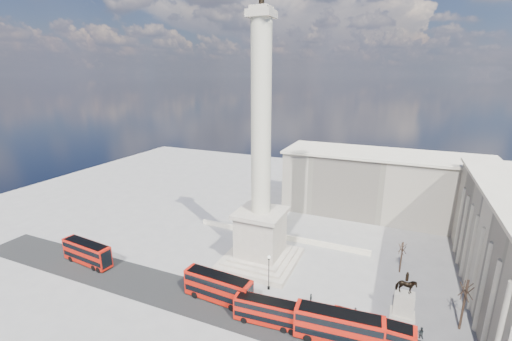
{
  "coord_description": "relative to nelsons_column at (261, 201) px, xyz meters",
  "views": [
    {
      "loc": [
        23.2,
        -51.0,
        35.8
      ],
      "look_at": [
        0.0,
        2.73,
        19.41
      ],
      "focal_mm": 24.0,
      "sensor_mm": 36.0,
      "label": 1
    }
  ],
  "objects": [
    {
      "name": "nelsons_column",
      "position": [
        0.0,
        0.0,
        0.0
      ],
      "size": [
        14.0,
        14.0,
        49.85
      ],
      "color": "#B5A997",
      "rests_on": "ground"
    },
    {
      "name": "building_northeast",
      "position": [
        20.0,
        35.0,
        -4.59
      ],
      "size": [
        51.0,
        17.0,
        16.6
      ],
      "color": "beige",
      "rests_on": "ground"
    },
    {
      "name": "balustrade_wall",
      "position": [
        0.0,
        11.0,
        -12.37
      ],
      "size": [
        40.0,
        0.6,
        1.1
      ],
      "primitive_type": "cube",
      "color": "beige",
      "rests_on": "ground"
    },
    {
      "name": "bare_tree_far",
      "position": [
        25.51,
        6.88,
        -7.76
      ],
      "size": [
        1.6,
        1.6,
        6.54
      ],
      "rotation": [
        0.0,
        0.0,
        0.35
      ],
      "color": "#332319",
      "rests_on": "ground"
    },
    {
      "name": "victorian_lamp",
      "position": [
        4.79,
        -7.84,
        -9.11
      ],
      "size": [
        0.55,
        0.55,
        6.47
      ],
      "rotation": [
        0.0,
        0.0,
        -0.24
      ],
      "color": "black",
      "rests_on": "ground"
    },
    {
      "name": "pedestrian_standing",
      "position": [
        28.6,
        -9.99,
        -12.04
      ],
      "size": [
        0.87,
        0.69,
        1.76
      ],
      "primitive_type": "imported",
      "rotation": [
        0.0,
        0.0,
        3.12
      ],
      "color": "#222827",
      "rests_on": "ground"
    },
    {
      "name": "red_bus_c",
      "position": [
        18.07,
        -15.45,
        -10.37
      ],
      "size": [
        12.15,
        3.7,
        4.85
      ],
      "rotation": [
        0.0,
        0.0,
        0.08
      ],
      "color": "#BB1509",
      "rests_on": "ground"
    },
    {
      "name": "bare_tree_near",
      "position": [
        33.91,
        -5.77,
        -6.19
      ],
      "size": [
        1.95,
        1.95,
        8.54
      ],
      "rotation": [
        0.0,
        0.0,
        -0.22
      ],
      "color": "#332319",
      "rests_on": "ground"
    },
    {
      "name": "asphalt_road",
      "position": [
        5.0,
        -15.0,
        -12.91
      ],
      "size": [
        120.0,
        9.0,
        0.01
      ],
      "primitive_type": "cube",
      "color": "black",
      "rests_on": "ground"
    },
    {
      "name": "ground",
      "position": [
        0.0,
        -5.0,
        -12.92
      ],
      "size": [
        180.0,
        180.0,
        0.0
      ],
      "primitive_type": "plane",
      "color": "gray",
      "rests_on": "ground"
    },
    {
      "name": "pedestrian_walking",
      "position": [
        19.58,
        -9.56,
        -11.97
      ],
      "size": [
        0.81,
        0.67,
        1.9
      ],
      "primitive_type": "imported",
      "rotation": [
        0.0,
        0.0,
        0.37
      ],
      "color": "#222827",
      "rests_on": "ground"
    },
    {
      "name": "pedestrian_crossing",
      "position": [
        12.4,
        -8.4,
        -12.14
      ],
      "size": [
        0.72,
        0.99,
        1.56
      ],
      "primitive_type": "imported",
      "rotation": [
        0.0,
        0.0,
        1.99
      ],
      "color": "#222827",
      "rests_on": "ground"
    },
    {
      "name": "red_bus_b",
      "position": [
        7.75,
        -15.86,
        -10.79
      ],
      "size": [
        10.14,
        3.04,
        4.05
      ],
      "rotation": [
        0.0,
        0.0,
        0.07
      ],
      "color": "#BB1509",
      "rests_on": "ground"
    },
    {
      "name": "red_bus_a",
      "position": [
        -1.57,
        -14.01,
        -10.42
      ],
      "size": [
        11.87,
        3.41,
        4.76
      ],
      "rotation": [
        0.0,
        0.0,
        -0.06
      ],
      "color": "#BB1509",
      "rests_on": "ground"
    },
    {
      "name": "bare_tree_mid",
      "position": [
        37.33,
        3.88,
        -7.25
      ],
      "size": [
        1.9,
        1.9,
        7.19
      ],
      "rotation": [
        0.0,
        0.0,
        0.06
      ],
      "color": "#332319",
      "rests_on": "ground"
    },
    {
      "name": "red_bus_e",
      "position": [
        -30.73,
        -14.13,
        -10.52
      ],
      "size": [
        11.47,
        3.6,
        4.58
      ],
      "rotation": [
        0.0,
        0.0,
        -0.09
      ],
      "color": "#BB1509",
      "rests_on": "ground"
    },
    {
      "name": "equestrian_statue",
      "position": [
        26.17,
        -5.99,
        -10.3
      ],
      "size": [
        3.61,
        2.71,
        7.62
      ],
      "color": "beige",
      "rests_on": "ground"
    },
    {
      "name": "red_bus_d",
      "position": [
        22.42,
        -14.51,
        -10.64
      ],
      "size": [
        10.75,
        2.65,
        4.35
      ],
      "rotation": [
        0.0,
        0.0,
        -0.01
      ],
      "color": "#BB1509",
      "rests_on": "ground"
    }
  ]
}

